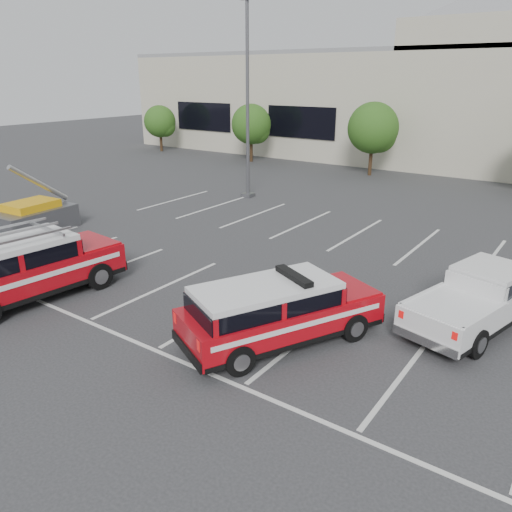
{
  "coord_description": "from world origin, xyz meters",
  "views": [
    {
      "loc": [
        8.32,
        -10.26,
        6.45
      ],
      "look_at": [
        -0.28,
        1.88,
        1.05
      ],
      "focal_mm": 35.0,
      "sensor_mm": 36.0,
      "label": 1
    }
  ],
  "objects_px": {
    "light_pole_left": "(248,101)",
    "utility_rig": "(30,218)",
    "convention_building": "(492,100)",
    "white_pickup": "(480,303)",
    "tree_mid_left": "(374,130)",
    "tree_left": "(252,126)",
    "fire_chief_suv": "(278,316)",
    "ladder_suv": "(24,272)",
    "tree_far_left": "(161,123)"
  },
  "relations": [
    {
      "from": "fire_chief_suv",
      "to": "white_pickup",
      "type": "height_order",
      "value": "fire_chief_suv"
    },
    {
      "from": "light_pole_left",
      "to": "fire_chief_suv",
      "type": "distance_m",
      "value": 16.91
    },
    {
      "from": "tree_far_left",
      "to": "fire_chief_suv",
      "type": "xyz_separation_m",
      "value": [
        27.15,
        -22.74,
        -1.76
      ]
    },
    {
      "from": "utility_rig",
      "to": "tree_mid_left",
      "type": "bearing_deg",
      "value": 67.14
    },
    {
      "from": "tree_mid_left",
      "to": "tree_far_left",
      "type": "bearing_deg",
      "value": -180.0
    },
    {
      "from": "tree_far_left",
      "to": "utility_rig",
      "type": "bearing_deg",
      "value": -57.97
    },
    {
      "from": "tree_left",
      "to": "ladder_suv",
      "type": "bearing_deg",
      "value": -69.28
    },
    {
      "from": "tree_far_left",
      "to": "white_pickup",
      "type": "bearing_deg",
      "value": -31.08
    },
    {
      "from": "convention_building",
      "to": "white_pickup",
      "type": "relative_size",
      "value": 10.95
    },
    {
      "from": "ladder_suv",
      "to": "light_pole_left",
      "type": "bearing_deg",
      "value": 105.33
    },
    {
      "from": "light_pole_left",
      "to": "fire_chief_suv",
      "type": "relative_size",
      "value": 1.89
    },
    {
      "from": "tree_far_left",
      "to": "fire_chief_suv",
      "type": "distance_m",
      "value": 35.46
    },
    {
      "from": "convention_building",
      "to": "tree_mid_left",
      "type": "distance_m",
      "value": 11.19
    },
    {
      "from": "tree_mid_left",
      "to": "white_pickup",
      "type": "bearing_deg",
      "value": -59.38
    },
    {
      "from": "convention_building",
      "to": "utility_rig",
      "type": "bearing_deg",
      "value": -111.34
    },
    {
      "from": "tree_far_left",
      "to": "utility_rig",
      "type": "distance_m",
      "value": 24.74
    },
    {
      "from": "tree_mid_left",
      "to": "light_pole_left",
      "type": "distance_m",
      "value": 10.73
    },
    {
      "from": "tree_mid_left",
      "to": "fire_chief_suv",
      "type": "xyz_separation_m",
      "value": [
        7.15,
        -22.74,
        -2.3
      ]
    },
    {
      "from": "convention_building",
      "to": "tree_mid_left",
      "type": "relative_size",
      "value": 12.38
    },
    {
      "from": "convention_building",
      "to": "ladder_suv",
      "type": "xyz_separation_m",
      "value": [
        -5.64,
        -34.79,
        -3.85
      ]
    },
    {
      "from": "convention_building",
      "to": "white_pickup",
      "type": "xyz_separation_m",
      "value": [
        6.01,
        -28.56,
        -4.08
      ]
    },
    {
      "from": "tree_far_left",
      "to": "tree_mid_left",
      "type": "distance_m",
      "value": 20.01
    },
    {
      "from": "ladder_suv",
      "to": "tree_far_left",
      "type": "bearing_deg",
      "value": 133.58
    },
    {
      "from": "tree_left",
      "to": "fire_chief_suv",
      "type": "height_order",
      "value": "tree_left"
    },
    {
      "from": "tree_mid_left",
      "to": "utility_rig",
      "type": "distance_m",
      "value": 22.16
    },
    {
      "from": "white_pickup",
      "to": "ladder_suv",
      "type": "relative_size",
      "value": 0.96
    },
    {
      "from": "ladder_suv",
      "to": "tree_mid_left",
      "type": "bearing_deg",
      "value": 94.4
    },
    {
      "from": "fire_chief_suv",
      "to": "tree_mid_left",
      "type": "bearing_deg",
      "value": 133.72
    },
    {
      "from": "fire_chief_suv",
      "to": "white_pickup",
      "type": "bearing_deg",
      "value": 71.66
    },
    {
      "from": "tree_left",
      "to": "ladder_suv",
      "type": "height_order",
      "value": "tree_left"
    },
    {
      "from": "ladder_suv",
      "to": "fire_chief_suv",
      "type": "bearing_deg",
      "value": 21.83
    },
    {
      "from": "tree_far_left",
      "to": "tree_mid_left",
      "type": "height_order",
      "value": "tree_mid_left"
    },
    {
      "from": "tree_far_left",
      "to": "ladder_suv",
      "type": "distance_m",
      "value": 31.7
    },
    {
      "from": "light_pole_left",
      "to": "utility_rig",
      "type": "relative_size",
      "value": 2.76
    },
    {
      "from": "tree_mid_left",
      "to": "ladder_suv",
      "type": "relative_size",
      "value": 0.85
    },
    {
      "from": "white_pickup",
      "to": "fire_chief_suv",
      "type": "bearing_deg",
      "value": -120.02
    },
    {
      "from": "tree_left",
      "to": "white_pickup",
      "type": "xyz_separation_m",
      "value": [
        21.1,
        -18.74,
        -2.14
      ]
    },
    {
      "from": "tree_mid_left",
      "to": "white_pickup",
      "type": "height_order",
      "value": "tree_mid_left"
    },
    {
      "from": "tree_left",
      "to": "convention_building",
      "type": "bearing_deg",
      "value": 33.05
    },
    {
      "from": "tree_mid_left",
      "to": "ladder_suv",
      "type": "bearing_deg",
      "value": -91.26
    },
    {
      "from": "white_pickup",
      "to": "convention_building",
      "type": "bearing_deg",
      "value": 116.45
    },
    {
      "from": "tree_far_left",
      "to": "tree_mid_left",
      "type": "bearing_deg",
      "value": 0.0
    },
    {
      "from": "tree_mid_left",
      "to": "utility_rig",
      "type": "bearing_deg",
      "value": -108.3
    },
    {
      "from": "fire_chief_suv",
      "to": "utility_rig",
      "type": "xyz_separation_m",
      "value": [
        -14.07,
        1.83,
        -0.14
      ]
    },
    {
      "from": "tree_far_left",
      "to": "fire_chief_suv",
      "type": "relative_size",
      "value": 0.73
    },
    {
      "from": "fire_chief_suv",
      "to": "ladder_suv",
      "type": "relative_size",
      "value": 0.95
    },
    {
      "from": "convention_building",
      "to": "fire_chief_suv",
      "type": "distance_m",
      "value": 32.87
    },
    {
      "from": "convention_building",
      "to": "tree_far_left",
      "type": "relative_size",
      "value": 15.04
    },
    {
      "from": "tree_far_left",
      "to": "white_pickup",
      "type": "relative_size",
      "value": 0.73
    },
    {
      "from": "white_pickup",
      "to": "ladder_suv",
      "type": "height_order",
      "value": "ladder_suv"
    }
  ]
}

